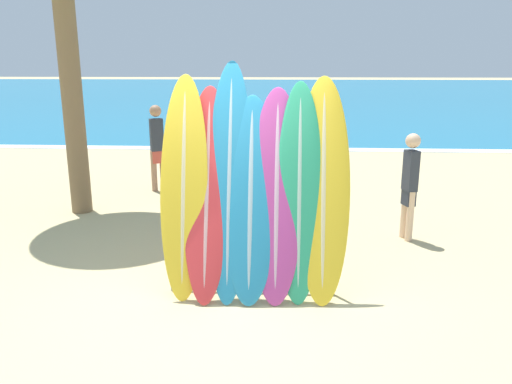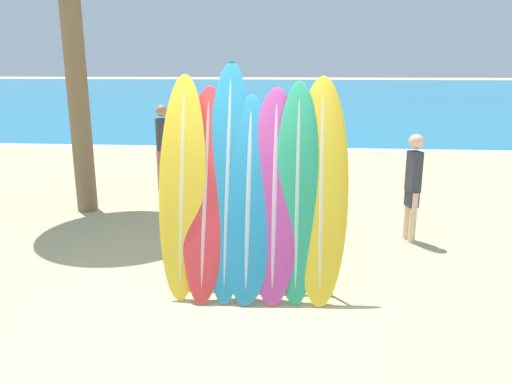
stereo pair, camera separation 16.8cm
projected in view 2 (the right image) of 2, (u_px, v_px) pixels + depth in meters
ground_plane at (217, 302)px, 5.38m from camera, size 160.00×160.00×0.00m
ocean_water at (290, 92)px, 43.01m from camera, size 120.00×60.00×0.01m
surfboard_rack at (250, 250)px, 5.49m from camera, size 1.85×0.04×0.94m
surfboard_slot_0 at (182, 187)px, 5.41m from camera, size 0.52×0.72×2.40m
surfboard_slot_1 at (205, 193)px, 5.41m from camera, size 0.51×0.89×2.27m
surfboard_slot_2 at (228, 180)px, 5.40m from camera, size 0.49×0.94×2.54m
surfboard_slot_3 at (249, 199)px, 5.36m from camera, size 0.59×0.84×2.18m
surfboard_slot_4 at (275, 195)px, 5.34m from camera, size 0.57×0.81×2.26m
surfboard_slot_5 at (297, 193)px, 5.32m from camera, size 0.49×0.73×2.33m
surfboard_slot_6 at (321, 190)px, 5.31m from camera, size 0.57×0.78×2.38m
person_near_water at (265, 166)px, 7.69m from camera, size 0.23×0.29×1.75m
person_mid_beach at (163, 144)px, 9.88m from camera, size 0.29×0.25×1.71m
person_far_left at (413, 184)px, 7.04m from camera, size 0.21×0.26×1.55m
person_far_right at (193, 136)px, 10.66m from camera, size 0.31×0.26×1.80m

